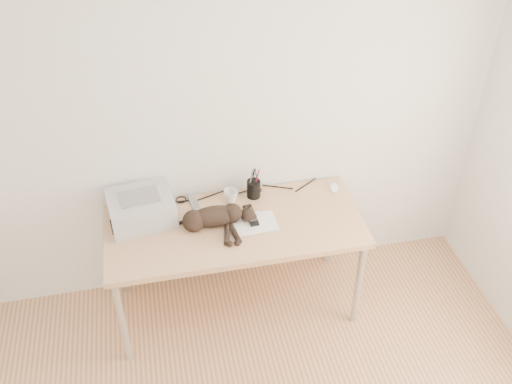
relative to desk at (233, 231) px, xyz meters
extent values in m
plane|color=silver|center=(0.00, -1.48, 1.99)|extent=(3.50, 3.50, 0.00)
plane|color=white|center=(0.00, 0.27, 0.69)|extent=(3.50, 0.00, 3.50)
cube|color=tan|center=(0.00, -0.09, 0.11)|extent=(1.60, 0.70, 0.04)
cylinder|color=#AFAFB1|center=(-0.75, -0.39, -0.26)|extent=(0.04, 0.04, 0.70)
cylinder|color=#AFAFB1|center=(0.75, -0.39, -0.26)|extent=(0.04, 0.04, 0.70)
cylinder|color=#AFAFB1|center=(-0.75, 0.21, -0.26)|extent=(0.04, 0.04, 0.70)
cylinder|color=#AFAFB1|center=(0.75, 0.21, -0.26)|extent=(0.04, 0.04, 0.70)
cube|color=tan|center=(0.00, 0.24, -0.21)|extent=(1.48, 0.02, 0.60)
cube|color=#B9B9BE|center=(-0.56, 0.08, 0.22)|extent=(0.43, 0.38, 0.18)
cube|color=black|center=(-0.56, 0.08, 0.23)|extent=(0.33, 0.06, 0.11)
cube|color=gray|center=(-0.56, 0.08, 0.31)|extent=(0.25, 0.20, 0.01)
cube|color=white|center=(0.13, -0.10, 0.14)|extent=(0.28, 0.20, 0.00)
cube|color=white|center=(0.10, -0.08, 0.14)|extent=(0.30, 0.23, 0.00)
ellipsoid|color=black|center=(-0.12, -0.06, 0.20)|extent=(0.32, 0.14, 0.13)
sphere|color=black|center=(-0.25, -0.07, 0.20)|extent=(0.14, 0.14, 0.14)
ellipsoid|color=black|center=(0.09, -0.07, 0.18)|extent=(0.10, 0.09, 0.09)
cone|color=black|center=(0.08, -0.03, 0.21)|extent=(0.03, 0.04, 0.04)
cone|color=black|center=(0.10, -0.03, 0.21)|extent=(0.03, 0.05, 0.05)
cylinder|color=black|center=(-0.06, -0.18, 0.15)|extent=(0.04, 0.19, 0.03)
cylinder|color=black|center=(-0.02, -0.18, 0.15)|extent=(0.04, 0.19, 0.03)
cylinder|color=black|center=(-0.38, -0.03, 0.15)|extent=(0.20, 0.03, 0.02)
imported|color=white|center=(0.02, 0.14, 0.18)|extent=(0.13, 0.13, 0.09)
cylinder|color=black|center=(0.17, 0.17, 0.19)|extent=(0.09, 0.09, 0.12)
cylinder|color=#990C0C|center=(0.16, 0.17, 0.28)|extent=(0.01, 0.01, 0.17)
cylinder|color=navy|center=(0.19, 0.18, 0.28)|extent=(0.01, 0.01, 0.17)
cylinder|color=black|center=(0.17, 0.15, 0.28)|extent=(0.01, 0.01, 0.17)
cube|color=gray|center=(-0.22, 0.16, 0.14)|extent=(0.07, 0.18, 0.02)
cube|color=black|center=(0.11, -0.04, 0.14)|extent=(0.07, 0.20, 0.02)
ellipsoid|color=silver|center=(0.72, 0.14, 0.15)|extent=(0.09, 0.12, 0.04)
camera|label=1|loc=(-0.43, -2.74, 2.45)|focal=40.00mm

